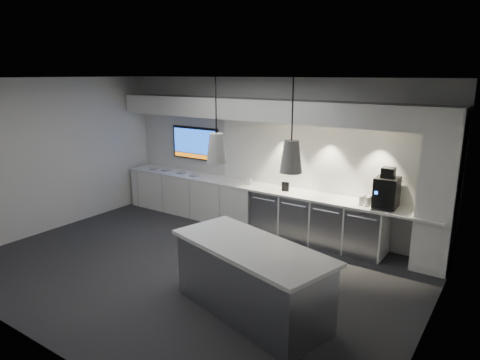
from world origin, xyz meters
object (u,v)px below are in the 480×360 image
Objects in this scene: wall_tv at (195,143)px; island at (251,279)px; coffee_machine at (387,191)px; bin at (191,271)px.

wall_tv is 0.52× the size of island.
island is at bearing -110.64° from coffee_machine.
wall_tv is 3.87m from bin.
wall_tv reaches higher than island.
island reaches higher than bin.
bin is 0.64× the size of coffee_machine.
coffee_machine is (4.32, -0.25, -0.38)m from wall_tv.
bin is 3.45m from coffee_machine.
bin is at bearing -51.58° from wall_tv.
bin is at bearing -130.64° from coffee_machine.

